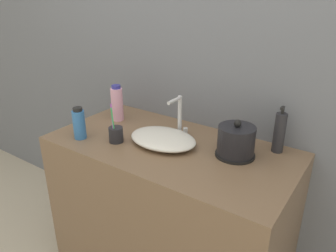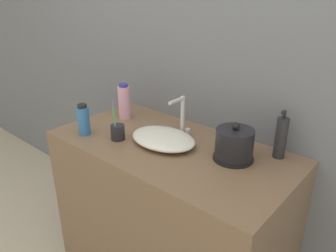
{
  "view_description": "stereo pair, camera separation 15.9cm",
  "coord_description": "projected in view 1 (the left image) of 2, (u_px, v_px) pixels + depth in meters",
  "views": [
    {
      "loc": [
        0.82,
        -0.89,
        1.59
      ],
      "look_at": [
        -0.01,
        0.31,
        0.96
      ],
      "focal_mm": 35.0,
      "sensor_mm": 36.0,
      "label": 1
    },
    {
      "loc": [
        0.95,
        -0.79,
        1.59
      ],
      "look_at": [
        -0.01,
        0.31,
        0.96
      ],
      "focal_mm": 35.0,
      "sensor_mm": 36.0,
      "label": 2
    }
  ],
  "objects": [
    {
      "name": "mouthwash_bottle",
      "position": [
        117.0,
        103.0,
        1.89
      ],
      "size": [
        0.07,
        0.07,
        0.21
      ],
      "color": "#EAA8C6",
      "rests_on": "vanity_counter"
    },
    {
      "name": "faucet",
      "position": [
        179.0,
        114.0,
        1.7
      ],
      "size": [
        0.06,
        0.12,
        0.21
      ],
      "color": "silver",
      "rests_on": "vanity_counter"
    },
    {
      "name": "toothbrush_cup",
      "position": [
        116.0,
        134.0,
        1.64
      ],
      "size": [
        0.07,
        0.07,
        0.2
      ],
      "color": "#232328",
      "rests_on": "vanity_counter"
    },
    {
      "name": "electric_kettle",
      "position": [
        236.0,
        142.0,
        1.5
      ],
      "size": [
        0.18,
        0.18,
        0.18
      ],
      "color": "black",
      "rests_on": "vanity_counter"
    },
    {
      "name": "shampoo_bottle",
      "position": [
        79.0,
        124.0,
        1.67
      ],
      "size": [
        0.06,
        0.06,
        0.17
      ],
      "color": "#3370B7",
      "rests_on": "vanity_counter"
    },
    {
      "name": "wall_back",
      "position": [
        206.0,
        45.0,
        1.7
      ],
      "size": [
        6.0,
        0.04,
        2.6
      ],
      "color": "slate",
      "rests_on": "ground_plane"
    },
    {
      "name": "sink_basin",
      "position": [
        163.0,
        139.0,
        1.63
      ],
      "size": [
        0.35,
        0.25,
        0.06
      ],
      "color": "silver",
      "rests_on": "vanity_counter"
    },
    {
      "name": "lotion_bottle",
      "position": [
        279.0,
        132.0,
        1.53
      ],
      "size": [
        0.05,
        0.05,
        0.23
      ],
      "color": "#28282D",
      "rests_on": "vanity_counter"
    },
    {
      "name": "vanity_counter",
      "position": [
        170.0,
        215.0,
        1.79
      ],
      "size": [
        1.23,
        0.63,
        0.86
      ],
      "color": "brown",
      "rests_on": "ground_plane"
    }
  ]
}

